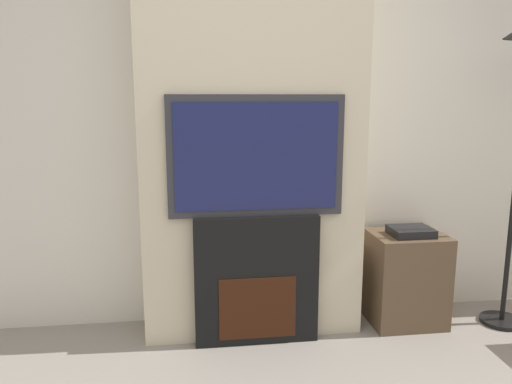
{
  "coord_description": "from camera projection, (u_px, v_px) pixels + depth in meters",
  "views": [
    {
      "loc": [
        -0.37,
        -1.04,
        1.41
      ],
      "look_at": [
        0.0,
        1.66,
        0.89
      ],
      "focal_mm": 35.0,
      "sensor_mm": 36.0,
      "label": 1
    }
  ],
  "objects": [
    {
      "name": "fireplace",
      "position": [
        256.0,
        279.0,
        2.87
      ],
      "size": [
        0.71,
        0.15,
        0.75
      ],
      "color": "black",
      "rests_on": "ground_plane"
    },
    {
      "name": "chimney_breast",
      "position": [
        252.0,
        107.0,
        2.85
      ],
      "size": [
        1.28,
        0.34,
        2.7
      ],
      "color": "beige",
      "rests_on": "ground_plane"
    },
    {
      "name": "television",
      "position": [
        256.0,
        156.0,
        2.73
      ],
      "size": [
        0.97,
        0.07,
        0.67
      ],
      "color": "#2D2D33",
      "rests_on": "fireplace"
    },
    {
      "name": "media_stand",
      "position": [
        405.0,
        277.0,
        3.12
      ],
      "size": [
        0.45,
        0.38,
        0.63
      ],
      "color": "brown",
      "rests_on": "ground_plane"
    },
    {
      "name": "wall_back",
      "position": [
        248.0,
        106.0,
        3.05
      ],
      "size": [
        6.0,
        0.06,
        2.7
      ],
      "color": "silver",
      "rests_on": "ground_plane"
    }
  ]
}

